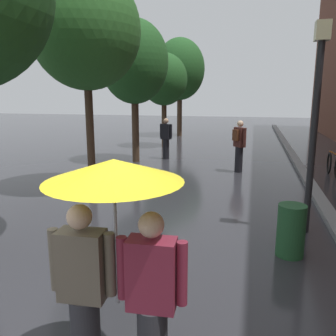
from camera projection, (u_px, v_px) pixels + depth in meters
kerb_strip at (302, 170)px, 11.56m from camera, size 0.30×36.00×0.12m
street_tree_1 at (85, 30)px, 8.61m from camera, size 2.78×2.78×5.62m
street_tree_2 at (134, 62)px, 12.66m from camera, size 2.53×2.53×5.27m
street_tree_3 at (164, 80)px, 16.60m from camera, size 2.25×2.25×4.53m
street_tree_4 at (180, 69)px, 21.00m from camera, size 3.03×3.03×5.93m
couple_under_umbrella at (116, 241)px, 2.82m from camera, size 1.19×1.12×2.05m
street_lamp_post at (315, 113)px, 6.08m from camera, size 0.24×0.24×3.76m
litter_bin at (291, 230)px, 5.49m from camera, size 0.44×0.44×0.85m
pedestrian_walking_midground at (239, 145)px, 11.41m from camera, size 0.46×0.48×1.72m
pedestrian_walking_far at (166, 138)px, 13.84m from camera, size 0.55×0.36×1.64m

